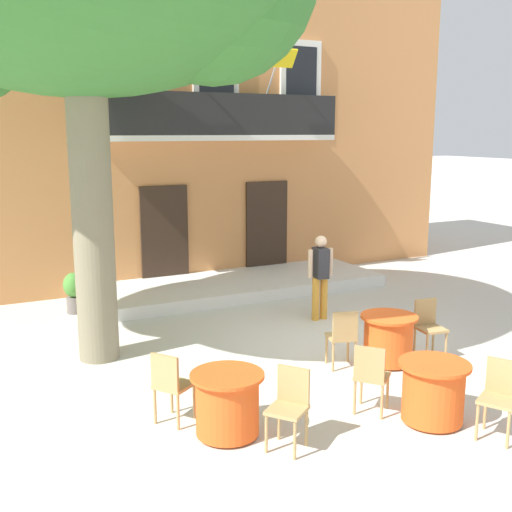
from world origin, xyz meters
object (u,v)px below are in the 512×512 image
object	(u,v)px
cafe_chair_near_tree_1	(290,402)
cafe_chair_middle_0	(343,335)
cafe_chair_front_0	(500,393)
cafe_table_near_tree	(227,404)
cafe_table_middle	(388,339)
cafe_chair_middle_1	(428,324)
pedestrian_near_entrance	(320,273)
cafe_chair_near_tree_0	(170,383)
cafe_chair_front_1	(371,374)
cafe_table_front	(433,392)
ground_planter_left	(74,291)

from	to	relation	value
cafe_chair_near_tree_1	cafe_chair_middle_0	bearing A→B (deg)	41.78
cafe_chair_front_0	cafe_table_near_tree	bearing A→B (deg)	152.54
cafe_table_middle	cafe_chair_middle_1	world-z (taller)	cafe_chair_middle_1
cafe_chair_middle_0	cafe_chair_middle_1	size ratio (longest dim) A/B	1.00
pedestrian_near_entrance	cafe_chair_near_tree_1	bearing A→B (deg)	-126.67
cafe_chair_near_tree_0	cafe_table_middle	size ratio (longest dim) A/B	1.05
cafe_chair_near_tree_0	cafe_chair_front_1	size ratio (longest dim) A/B	1.00
cafe_table_front	cafe_chair_front_0	bearing A→B (deg)	-55.81
cafe_chair_near_tree_1	cafe_table_front	size ratio (longest dim) A/B	1.05
ground_planter_left	cafe_chair_front_1	bearing A→B (deg)	-68.76
cafe_table_near_tree	cafe_chair_middle_0	bearing A→B (deg)	25.19
cafe_table_near_tree	cafe_chair_front_0	distance (m)	3.14
cafe_chair_middle_1	cafe_chair_front_0	distance (m)	2.63
cafe_chair_near_tree_1	cafe_chair_middle_0	distance (m)	2.52
cafe_table_middle	ground_planter_left	bearing A→B (deg)	127.07
cafe_chair_near_tree_1	cafe_table_near_tree	bearing A→B (deg)	132.42
ground_planter_left	cafe_chair_near_tree_1	bearing A→B (deg)	-80.35
cafe_table_near_tree	cafe_chair_front_1	size ratio (longest dim) A/B	0.95
cafe_chair_middle_0	ground_planter_left	distance (m)	5.64
cafe_chair_middle_0	cafe_table_front	world-z (taller)	cafe_chair_middle_0
cafe_table_near_tree	cafe_chair_near_tree_1	distance (m)	0.77
cafe_chair_near_tree_1	pedestrian_near_entrance	bearing A→B (deg)	53.33
cafe_chair_middle_0	cafe_table_front	bearing A→B (deg)	-90.82
cafe_table_middle	pedestrian_near_entrance	size ratio (longest dim) A/B	0.54
cafe_chair_middle_0	cafe_chair_near_tree_1	bearing A→B (deg)	-138.22
cafe_table_middle	cafe_chair_middle_1	distance (m)	0.77
cafe_chair_middle_0	cafe_chair_front_1	size ratio (longest dim) A/B	1.00
cafe_table_near_tree	pedestrian_near_entrance	xyz separation A→B (m)	(3.44, 3.38, 0.51)
cafe_chair_middle_0	cafe_chair_front_0	world-z (taller)	same
cafe_chair_middle_1	cafe_chair_front_1	size ratio (longest dim) A/B	1.00
pedestrian_near_entrance	cafe_table_near_tree	bearing A→B (deg)	-135.50
cafe_chair_near_tree_0	cafe_chair_near_tree_1	bearing A→B (deg)	-48.63
cafe_chair_front_0	cafe_chair_front_1	xyz separation A→B (m)	(-0.96, 1.15, 0.00)
cafe_chair_middle_0	cafe_chair_middle_1	distance (m)	1.50
cafe_table_middle	cafe_chair_middle_1	size ratio (longest dim) A/B	0.95
cafe_table_near_tree	ground_planter_left	bearing A→B (deg)	95.71
cafe_table_front	cafe_chair_middle_0	bearing A→B (deg)	89.18
cafe_chair_near_tree_0	pedestrian_near_entrance	bearing A→B (deg)	35.54
cafe_chair_front_0	cafe_table_middle	bearing A→B (deg)	81.93
cafe_table_middle	cafe_chair_front_1	world-z (taller)	cafe_chair_front_1
cafe_table_near_tree	pedestrian_near_entrance	bearing A→B (deg)	44.50
cafe_chair_middle_0	cafe_chair_front_0	bearing A→B (deg)	-81.25
cafe_chair_middle_1	cafe_chair_front_0	bearing A→B (deg)	-114.63
cafe_table_near_tree	cafe_table_front	size ratio (longest dim) A/B	1.00
cafe_table_near_tree	cafe_chair_near_tree_0	bearing A→B (deg)	130.32
ground_planter_left	cafe_table_front	bearing A→B (deg)	-66.32
cafe_table_near_tree	cafe_chair_middle_0	size ratio (longest dim) A/B	0.95
cafe_chair_near_tree_1	cafe_table_front	distance (m)	1.88
cafe_chair_near_tree_0	cafe_chair_front_0	size ratio (longest dim) A/B	1.00
cafe_chair_front_0	pedestrian_near_entrance	size ratio (longest dim) A/B	0.57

